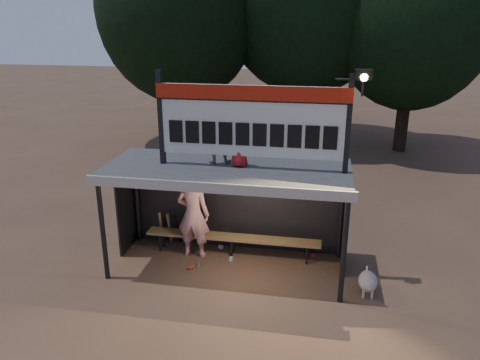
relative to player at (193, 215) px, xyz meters
name	(u,v)px	position (x,y,z in m)	size (l,w,h in m)	color
ground	(228,267)	(0.86, -0.39, -1.02)	(80.00, 80.00, 0.00)	#513828
player	(193,215)	(0.00, 0.00, 0.00)	(0.74, 0.49, 2.03)	white
child_a	(217,135)	(0.61, -0.17, 1.90)	(0.58, 0.45, 1.19)	slate
child_b	(240,144)	(1.12, -0.33, 1.76)	(0.45, 0.29, 0.92)	maroon
dugout_shelter	(229,184)	(0.86, -0.15, 0.83)	(5.10, 2.08, 2.32)	#3F3F42
scoreboard_assembly	(254,119)	(1.42, -0.40, 2.31)	(4.10, 0.27, 1.99)	black
bench	(233,238)	(0.86, 0.16, -0.58)	(4.00, 0.35, 0.48)	#967347
tree_left	(179,8)	(-3.14, 9.61, 4.50)	(6.46, 6.46, 9.27)	black
tree_right	(414,16)	(5.86, 10.11, 4.17)	(6.08, 6.08, 8.72)	black
dog	(368,282)	(3.79, -0.95, -0.74)	(0.36, 0.81, 0.49)	beige
bats	(170,228)	(-0.73, 0.43, -0.59)	(0.47, 0.33, 0.84)	olive
litter	(232,258)	(0.90, -0.07, -0.98)	(2.73, 1.17, 0.08)	red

